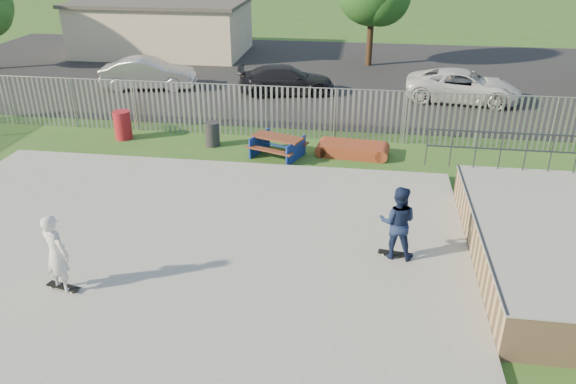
# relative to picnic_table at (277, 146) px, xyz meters

# --- Properties ---
(ground) EXTENTS (120.00, 120.00, 0.00)m
(ground) POSITION_rel_picnic_table_xyz_m (-1.73, -7.07, -0.38)
(ground) COLOR #316221
(ground) RESTS_ON ground
(concrete_slab) EXTENTS (15.00, 12.00, 0.15)m
(concrete_slab) POSITION_rel_picnic_table_xyz_m (-1.73, -7.07, -0.31)
(concrete_slab) COLOR gray
(concrete_slab) RESTS_ON ground
(quarter_pipe) EXTENTS (5.50, 7.05, 2.19)m
(quarter_pipe) POSITION_rel_picnic_table_xyz_m (7.76, -6.03, 0.18)
(quarter_pipe) COLOR tan
(quarter_pipe) RESTS_ON ground
(fence) EXTENTS (26.04, 16.02, 2.00)m
(fence) POSITION_rel_picnic_table_xyz_m (-0.73, -2.48, 0.62)
(fence) COLOR gray
(fence) RESTS_ON ground
(picnic_table) EXTENTS (2.17, 1.98, 0.75)m
(picnic_table) POSITION_rel_picnic_table_xyz_m (0.00, 0.00, 0.00)
(picnic_table) COLOR #5F2E1B
(picnic_table) RESTS_ON ground
(funbox) EXTENTS (2.22, 1.26, 0.43)m
(funbox) POSITION_rel_picnic_table_xyz_m (2.62, 0.49, -0.17)
(funbox) COLOR maroon
(funbox) RESTS_ON ground
(trash_bin_red) EXTENTS (0.65, 0.65, 1.08)m
(trash_bin_red) POSITION_rel_picnic_table_xyz_m (-6.12, 0.96, 0.16)
(trash_bin_red) COLOR maroon
(trash_bin_red) RESTS_ON ground
(trash_bin_grey) EXTENTS (0.54, 0.54, 0.90)m
(trash_bin_grey) POSITION_rel_picnic_table_xyz_m (-2.55, 0.71, 0.07)
(trash_bin_grey) COLOR #27272A
(trash_bin_grey) RESTS_ON ground
(parking_lot) EXTENTS (40.00, 18.00, 0.02)m
(parking_lot) POSITION_rel_picnic_table_xyz_m (-1.73, 11.93, -0.37)
(parking_lot) COLOR black
(parking_lot) RESTS_ON ground
(car_silver) EXTENTS (4.73, 2.29, 1.49)m
(car_silver) POSITION_rel_picnic_table_xyz_m (-7.67, 7.83, 0.39)
(car_silver) COLOR silver
(car_silver) RESTS_ON parking_lot
(car_dark) EXTENTS (4.87, 2.78, 1.33)m
(car_dark) POSITION_rel_picnic_table_xyz_m (-0.85, 7.90, 0.30)
(car_dark) COLOR black
(car_dark) RESTS_ON parking_lot
(car_white) EXTENTS (5.39, 3.02, 1.42)m
(car_white) POSITION_rel_picnic_table_xyz_m (7.35, 7.78, 0.35)
(car_white) COLOR silver
(car_white) RESTS_ON parking_lot
(building) EXTENTS (10.40, 6.40, 3.20)m
(building) POSITION_rel_picnic_table_xyz_m (-9.73, 15.93, 1.23)
(building) COLOR beige
(building) RESTS_ON ground
(skateboard_a) EXTENTS (0.82, 0.29, 0.08)m
(skateboard_a) POSITION_rel_picnic_table_xyz_m (3.92, -6.29, -0.19)
(skateboard_a) COLOR black
(skateboard_a) RESTS_ON concrete_slab
(skateboard_b) EXTENTS (0.82, 0.37, 0.08)m
(skateboard_b) POSITION_rel_picnic_table_xyz_m (-3.44, -8.74, -0.19)
(skateboard_b) COLOR black
(skateboard_b) RESTS_ON concrete_slab
(skater_navy) EXTENTS (0.98, 0.80, 1.85)m
(skater_navy) POSITION_rel_picnic_table_xyz_m (3.92, -6.29, 0.70)
(skater_navy) COLOR #152043
(skater_navy) RESTS_ON concrete_slab
(skater_white) EXTENTS (0.79, 0.67, 1.85)m
(skater_white) POSITION_rel_picnic_table_xyz_m (-3.44, -8.74, 0.70)
(skater_white) COLOR silver
(skater_white) RESTS_ON concrete_slab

